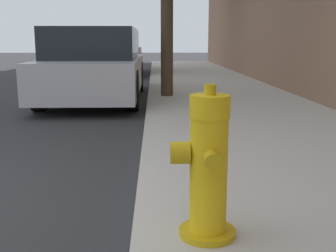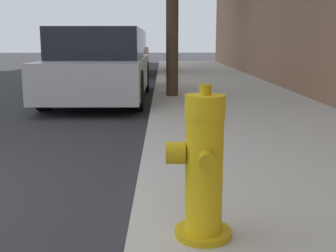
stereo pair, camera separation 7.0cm
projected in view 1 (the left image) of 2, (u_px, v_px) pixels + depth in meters
The scene contains 3 objects.
fire_hydrant at pixel (207, 169), 2.29m from camera, with size 0.37×0.38×0.85m.
parked_car_near at pixel (96, 66), 8.42m from camera, with size 1.79×4.52×1.43m.
parked_car_mid at pixel (116, 54), 15.06m from camera, with size 1.71×4.11×1.52m.
Camera 1 is at (2.00, -2.56, 1.19)m, focal length 45.00 mm.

